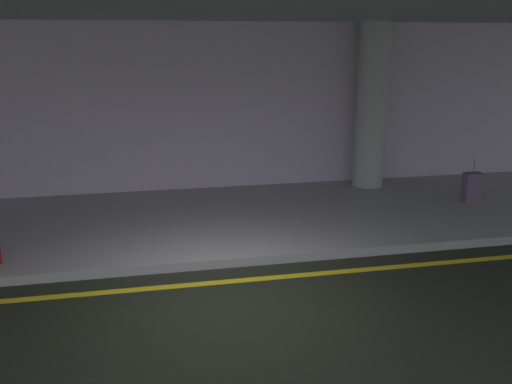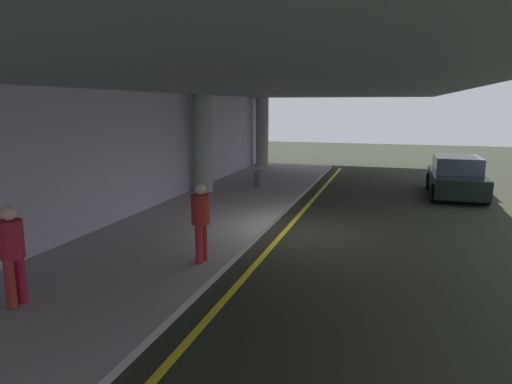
{
  "view_description": "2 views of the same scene",
  "coord_description": "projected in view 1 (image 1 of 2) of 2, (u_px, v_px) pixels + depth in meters",
  "views": [
    {
      "loc": [
        -0.92,
        -6.52,
        3.4
      ],
      "look_at": [
        0.92,
        2.57,
        0.75
      ],
      "focal_mm": 37.26,
      "sensor_mm": 36.0,
      "label": 1
    },
    {
      "loc": [
        -11.83,
        -2.21,
        3.4
      ],
      "look_at": [
        1.3,
        1.78,
        0.77
      ],
      "focal_mm": 31.96,
      "sensor_mm": 36.0,
      "label": 2
    }
  ],
  "objects": [
    {
      "name": "sidewalk",
      "position": [
        203.0,
        221.0,
        10.16
      ],
      "size": [
        26.0,
        4.2,
        0.15
      ],
      "primitive_type": "cube",
      "color": "#9D979B",
      "rests_on": "ground"
    },
    {
      "name": "ground_plane",
      "position": [
        227.0,
        299.0,
        7.26
      ],
      "size": [
        60.0,
        60.0,
        0.0
      ],
      "primitive_type": "plane",
      "color": "black"
    },
    {
      "name": "support_column_far_left",
      "position": [
        372.0,
        107.0,
        11.89
      ],
      "size": [
        0.7,
        0.7,
        3.65
      ],
      "primitive_type": "cylinder",
      "color": "#959D95",
      "rests_on": "sidewalk"
    },
    {
      "name": "suitcase_upright_primary",
      "position": [
        472.0,
        187.0,
        11.03
      ],
      "size": [
        0.36,
        0.22,
        0.9
      ],
      "rotation": [
        0.0,
        0.0,
        -0.11
      ],
      "color": "#614F68",
      "rests_on": "sidewalk"
    },
    {
      "name": "lane_stripe_yellow",
      "position": [
        222.0,
        282.0,
        7.75
      ],
      "size": [
        26.0,
        0.14,
        0.01
      ],
      "primitive_type": "cube",
      "color": "yellow",
      "rests_on": "ground"
    },
    {
      "name": "ceiling_overhang",
      "position": [
        200.0,
        5.0,
        8.62
      ],
      "size": [
        28.0,
        13.2,
        0.3
      ],
      "primitive_type": "cube",
      "color": "gray",
      "rests_on": "support_column_far_left"
    },
    {
      "name": "terminal_back_wall",
      "position": [
        190.0,
        111.0,
        11.78
      ],
      "size": [
        26.0,
        0.3,
        3.8
      ],
      "primitive_type": "cube",
      "color": "#BAA9BF",
      "rests_on": "ground"
    }
  ]
}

